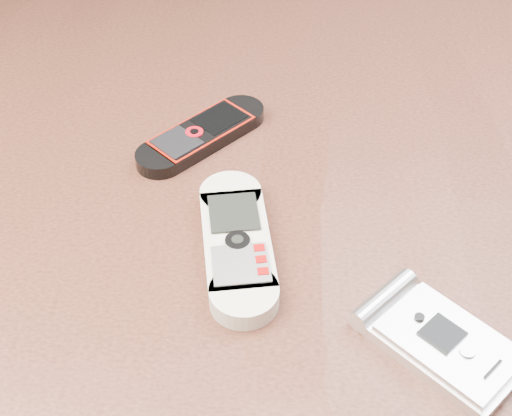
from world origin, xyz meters
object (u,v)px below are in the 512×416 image
at_px(table, 250,303).
at_px(nokia_black_red, 202,134).
at_px(nokia_white, 237,243).
at_px(motorola_razr, 444,343).

bearing_deg(table, nokia_black_red, 115.60).
xyz_separation_m(nokia_white, motorola_razr, (0.14, -0.08, 0.00)).
bearing_deg(table, motorola_razr, -42.69).
bearing_deg(table, nokia_white, -102.04).
bearing_deg(nokia_white, nokia_black_red, 97.29).
bearing_deg(nokia_white, table, 69.12).
distance_m(nokia_black_red, motorola_razr, 0.28).
bearing_deg(motorola_razr, table, 91.26).
xyz_separation_m(table, nokia_black_red, (-0.05, 0.10, 0.11)).
bearing_deg(motorola_razr, nokia_white, 102.56).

